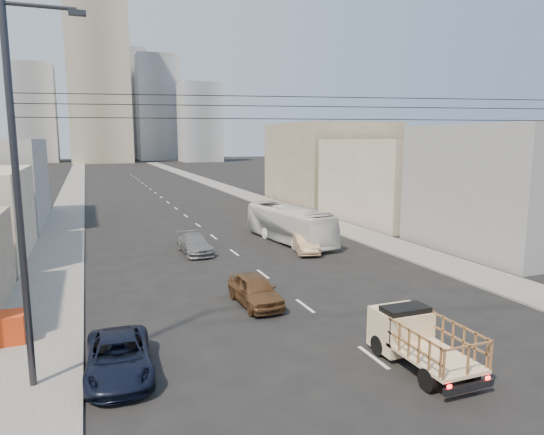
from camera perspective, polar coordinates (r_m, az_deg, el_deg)
ground at (r=17.51m, az=15.52°, el=-18.18°), size 420.00×420.00×0.00m
sidewalk_left at (r=82.79m, az=-22.39°, el=2.99°), size 3.50×180.00×0.12m
sidewalk_right at (r=85.45m, az=-6.43°, el=3.79°), size 3.50×180.00×0.12m
lane_dashes at (r=66.55m, az=-12.55°, el=2.07°), size 0.15×104.00×0.01m
flatbed_pickup at (r=18.34m, az=16.94°, el=-13.20°), size 1.95×4.41×1.90m
navy_pickup at (r=17.88m, az=-17.59°, el=-15.38°), size 2.35×4.75×1.30m
city_bus at (r=37.85m, az=2.05°, el=-0.78°), size 3.74×10.43×2.84m
sedan_brown at (r=23.77m, az=-2.00°, el=-8.53°), size 1.88×4.34×1.46m
sedan_tan at (r=34.54m, az=3.86°, el=-3.03°), size 2.24×4.26×1.34m
sedan_grey at (r=34.64m, az=-9.08°, el=-3.09°), size 2.00×4.67×1.34m
streetlamp_left at (r=16.56m, az=-27.42°, el=2.90°), size 2.36×0.25×12.00m
overhead_wires at (r=16.85m, az=13.77°, el=12.37°), size 23.01×5.02×0.72m
crate_stack at (r=22.00m, az=-29.36°, el=-11.32°), size 1.80×1.20×1.14m
bldg_right_near at (r=38.99m, az=26.23°, el=3.14°), size 10.00×12.00×9.00m
bldg_right_mid at (r=49.87m, az=14.77°, el=4.31°), size 11.00×14.00×8.00m
bldg_right_far at (r=63.70m, az=6.75°, el=6.43°), size 12.00×16.00×10.00m
high_rise_tower at (r=183.80m, az=-19.78°, el=15.51°), size 20.00×20.00×60.00m
midrise_ne at (r=199.66m, az=-13.26°, el=12.37°), size 16.00×16.00×40.00m
midrise_nw at (r=193.30m, az=-26.28°, el=10.90°), size 15.00×15.00×34.00m
midrise_back at (r=213.41m, az=-17.11°, el=12.52°), size 18.00×18.00×44.00m
midrise_east at (r=181.83m, az=-8.50°, el=10.95°), size 14.00×14.00×28.00m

